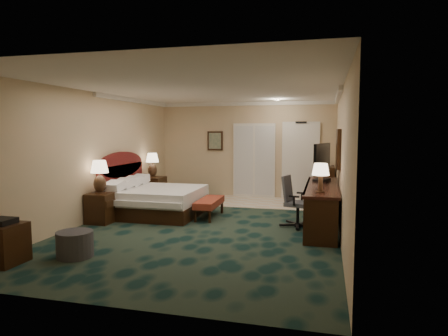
% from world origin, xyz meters
% --- Properties ---
extents(floor, '(5.00, 7.50, 0.00)m').
position_xyz_m(floor, '(0.00, 0.00, 0.00)').
color(floor, black).
rests_on(floor, ground).
extents(ceiling, '(5.00, 7.50, 0.00)m').
position_xyz_m(ceiling, '(0.00, 0.00, 2.70)').
color(ceiling, silver).
rests_on(ceiling, wall_back).
extents(wall_back, '(5.00, 0.00, 2.70)m').
position_xyz_m(wall_back, '(0.00, 3.75, 1.35)').
color(wall_back, tan).
rests_on(wall_back, ground).
extents(wall_front, '(5.00, 0.00, 2.70)m').
position_xyz_m(wall_front, '(0.00, -3.75, 1.35)').
color(wall_front, tan).
rests_on(wall_front, ground).
extents(wall_left, '(0.00, 7.50, 2.70)m').
position_xyz_m(wall_left, '(-2.50, 0.00, 1.35)').
color(wall_left, tan).
rests_on(wall_left, ground).
extents(wall_right, '(0.00, 7.50, 2.70)m').
position_xyz_m(wall_right, '(2.50, 0.00, 1.35)').
color(wall_right, tan).
rests_on(wall_right, ground).
extents(crown_molding, '(5.00, 7.50, 0.10)m').
position_xyz_m(crown_molding, '(0.00, 0.00, 2.65)').
color(crown_molding, white).
rests_on(crown_molding, wall_back).
extents(tile_patch, '(3.20, 1.70, 0.01)m').
position_xyz_m(tile_patch, '(0.90, 2.90, 0.01)').
color(tile_patch, beige).
rests_on(tile_patch, ground).
extents(headboard, '(0.12, 2.00, 1.40)m').
position_xyz_m(headboard, '(-2.44, 1.00, 0.70)').
color(headboard, '#4A150E').
rests_on(headboard, ground).
extents(entry_door, '(1.02, 0.06, 2.18)m').
position_xyz_m(entry_door, '(1.55, 3.72, 1.05)').
color(entry_door, white).
rests_on(entry_door, ground).
extents(closet_doors, '(1.20, 0.06, 2.10)m').
position_xyz_m(closet_doors, '(0.25, 3.71, 1.05)').
color(closet_doors, '#B5B5B3').
rests_on(closet_doors, ground).
extents(wall_art, '(0.45, 0.06, 0.55)m').
position_xyz_m(wall_art, '(-0.90, 3.71, 1.60)').
color(wall_art, '#425E4E').
rests_on(wall_art, wall_back).
extents(wall_mirror, '(0.05, 0.95, 0.75)m').
position_xyz_m(wall_mirror, '(2.46, 0.60, 1.55)').
color(wall_mirror, white).
rests_on(wall_mirror, wall_right).
extents(bed, '(1.92, 1.78, 0.61)m').
position_xyz_m(bed, '(-1.44, 0.77, 0.30)').
color(bed, silver).
rests_on(bed, ground).
extents(nightstand_near, '(0.49, 0.56, 0.61)m').
position_xyz_m(nightstand_near, '(-2.23, -0.22, 0.31)').
color(nightstand_near, black).
rests_on(nightstand_near, ground).
extents(nightstand_far, '(0.53, 0.61, 0.66)m').
position_xyz_m(nightstand_far, '(-2.22, 2.29, 0.33)').
color(nightstand_far, black).
rests_on(nightstand_far, ground).
extents(lamp_near, '(0.37, 0.37, 0.68)m').
position_xyz_m(lamp_near, '(-2.26, -0.22, 0.95)').
color(lamp_near, black).
rests_on(lamp_near, nightstand_near).
extents(lamp_far, '(0.34, 0.34, 0.64)m').
position_xyz_m(lamp_far, '(-2.24, 2.31, 0.98)').
color(lamp_far, black).
rests_on(lamp_far, nightstand_far).
extents(bed_bench, '(0.44, 1.21, 0.40)m').
position_xyz_m(bed_bench, '(-0.22, 0.80, 0.20)').
color(bed_bench, maroon).
rests_on(bed_bench, ground).
extents(ottoman, '(0.66, 0.66, 0.39)m').
position_xyz_m(ottoman, '(-1.40, -2.34, 0.19)').
color(ottoman, '#27272C').
rests_on(ottoman, ground).
extents(side_table, '(0.53, 0.53, 0.57)m').
position_xyz_m(side_table, '(-2.20, -2.86, 0.29)').
color(side_table, black).
rests_on(side_table, ground).
extents(desk, '(0.62, 2.88, 0.83)m').
position_xyz_m(desk, '(2.17, 0.52, 0.41)').
color(desk, black).
rests_on(desk, ground).
extents(tv, '(0.36, 1.01, 0.80)m').
position_xyz_m(tv, '(2.15, 1.17, 1.23)').
color(tv, black).
rests_on(tv, desk).
extents(desk_lamp, '(0.30, 0.30, 0.52)m').
position_xyz_m(desk_lamp, '(2.15, -0.48, 1.09)').
color(desk_lamp, black).
rests_on(desk_lamp, desk).
extents(desk_chair, '(0.71, 0.68, 1.01)m').
position_xyz_m(desk_chair, '(1.72, 0.41, 0.50)').
color(desk_chair, '#4C4C4C').
rests_on(desk_chair, ground).
extents(minibar, '(0.51, 0.92, 0.97)m').
position_xyz_m(minibar, '(2.19, 3.20, 0.49)').
color(minibar, black).
rests_on(minibar, ground).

